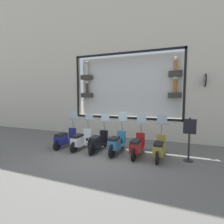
% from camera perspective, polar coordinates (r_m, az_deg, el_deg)
% --- Properties ---
extents(ground_plane, '(120.00, 120.00, 0.00)m').
position_cam_1_polar(ground_plane, '(7.28, -4.00, -14.26)').
color(ground_plane, '#66635E').
extents(building_facade, '(1.24, 36.00, 10.56)m').
position_cam_1_polar(building_facade, '(10.64, 4.78, 21.57)').
color(building_facade, beige).
rests_on(building_facade, ground_plane).
extents(scooter_olive_0, '(1.80, 0.61, 1.67)m').
position_cam_1_polar(scooter_olive_0, '(7.10, 15.17, -11.31)').
color(scooter_olive_0, black).
rests_on(scooter_olive_0, ground_plane).
extents(scooter_red_1, '(1.80, 0.60, 1.66)m').
position_cam_1_polar(scooter_red_1, '(7.24, 8.15, -10.82)').
color(scooter_red_1, black).
rests_on(scooter_red_1, ground_plane).
extents(scooter_teal_2, '(1.81, 0.60, 1.70)m').
position_cam_1_polar(scooter_teal_2, '(7.48, 1.53, -10.08)').
color(scooter_teal_2, black).
rests_on(scooter_teal_2, ground_plane).
extents(scooter_black_3, '(1.79, 0.60, 1.59)m').
position_cam_1_polar(scooter_black_3, '(7.81, -4.63, -9.65)').
color(scooter_black_3, black).
rests_on(scooter_black_3, ground_plane).
extents(scooter_white_4, '(1.79, 0.60, 1.54)m').
position_cam_1_polar(scooter_white_4, '(8.22, -10.20, -8.98)').
color(scooter_white_4, black).
rests_on(scooter_white_4, ground_plane).
extents(scooter_navy_5, '(1.79, 0.61, 1.63)m').
position_cam_1_polar(scooter_navy_5, '(8.70, -15.16, -8.28)').
color(scooter_navy_5, black).
rests_on(scooter_navy_5, ground_plane).
extents(shop_sign_post, '(0.36, 0.45, 1.64)m').
position_cam_1_polar(shop_sign_post, '(7.13, 23.90, -7.76)').
color(shop_sign_post, '#232326').
rests_on(shop_sign_post, ground_plane).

